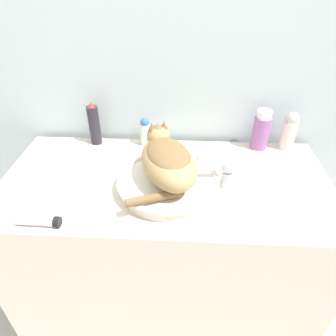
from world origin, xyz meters
TOP-DOWN VIEW (x-y plane):
  - wall_back at (0.00, 0.66)m, footprint 8.00×0.05m
  - vanity_counter at (0.00, 0.30)m, footprint 1.27×0.61m
  - sink_basin at (0.01, 0.25)m, footprint 0.37×0.37m
  - cat at (0.01, 0.26)m, footprint 0.28×0.35m
  - faucet at (0.22, 0.28)m, footprint 0.15×0.06m
  - deodorant_stick at (-0.11, 0.57)m, footprint 0.05×0.05m
  - mouthwash_bottle at (0.40, 0.57)m, footprint 0.07×0.07m
  - lotion_bottle_white at (0.52, 0.57)m, footprint 0.06×0.06m
  - hairspray_can_black at (-0.33, 0.57)m, footprint 0.05×0.05m
  - cream_tube at (-0.39, 0.04)m, footprint 0.14×0.04m

SIDE VIEW (x-z plane):
  - vanity_counter at x=0.00m, z-range 0.00..0.89m
  - cream_tube at x=-0.39m, z-range 0.89..0.93m
  - sink_basin at x=0.01m, z-range 0.89..0.95m
  - deodorant_stick at x=-0.11m, z-range 0.89..1.02m
  - faucet at x=0.22m, z-range 0.90..1.04m
  - mouthwash_bottle at x=0.40m, z-range 0.89..1.07m
  - lotion_bottle_white at x=0.52m, z-range 0.89..1.06m
  - hairspray_can_black at x=-0.33m, z-range 0.88..1.08m
  - cat at x=0.01m, z-range 0.93..1.10m
  - wall_back at x=0.00m, z-range 0.00..2.40m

